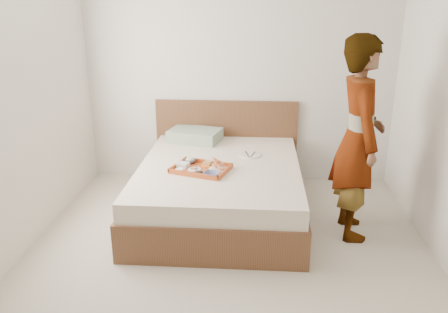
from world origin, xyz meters
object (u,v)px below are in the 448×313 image
dinner_plate (250,155)px  person (358,139)px  bed (220,189)px  tray (201,168)px

dinner_plate → person: (0.95, -0.56, 0.37)m
bed → person: 1.43m
tray → dinner_plate: size_ratio=2.36×
bed → person: (1.24, -0.28, 0.64)m
bed → person: size_ratio=1.10×
bed → dinner_plate: (0.29, 0.29, 0.27)m
dinner_plate → person: bearing=-30.6°
dinner_plate → person: size_ratio=0.12×
tray → person: bearing=13.7°
bed → tray: (-0.16, -0.18, 0.29)m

